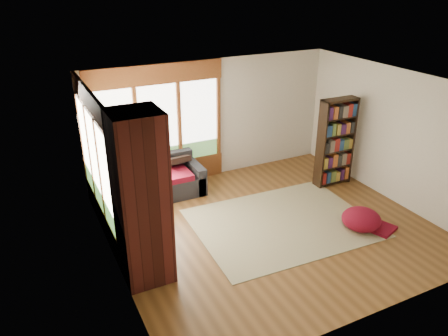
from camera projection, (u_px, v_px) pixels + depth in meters
name	position (u px, v px, depth m)	size (l,w,h in m)	color
floor	(270.00, 227.00, 7.91)	(5.50, 5.50, 0.00)	brown
ceiling	(277.00, 85.00, 6.84)	(5.50, 5.50, 0.00)	white
wall_back	(212.00, 120.00, 9.42)	(5.50, 0.04, 2.60)	silver
wall_front	(382.00, 234.00, 5.33)	(5.50, 0.04, 2.60)	silver
wall_left	(111.00, 195.00, 6.27)	(0.04, 5.00, 2.60)	silver
wall_right	(394.00, 136.00, 8.48)	(0.04, 5.00, 2.60)	silver
windows_back	(159.00, 126.00, 8.89)	(2.82, 0.10, 1.90)	brown
windows_left	(96.00, 161.00, 7.24)	(0.10, 2.62, 1.90)	brown
roller_blind	(85.00, 124.00, 7.77)	(0.03, 0.72, 0.90)	#74945F
brick_chimney	(141.00, 200.00, 6.12)	(0.70, 0.70, 2.60)	#471914
sectional_sofa	(137.00, 195.00, 8.39)	(2.20, 2.20, 0.80)	black
area_rug	(282.00, 223.00, 8.02)	(3.16, 2.41, 0.01)	beige
bookshelf	(336.00, 143.00, 9.14)	(0.81, 0.27, 1.89)	black
pouf	(361.00, 219.00, 7.78)	(0.69, 0.69, 0.38)	maroon
dog_tan	(139.00, 174.00, 8.08)	(0.99, 1.06, 0.52)	olive
dog_brindle	(130.00, 185.00, 7.82)	(0.46, 0.74, 0.40)	#38261C
throw_pillows	(135.00, 170.00, 8.33)	(1.98, 1.68, 0.45)	black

